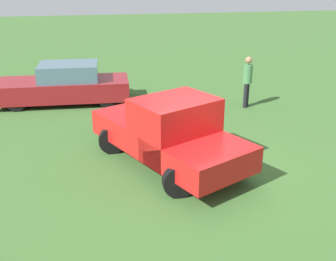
{
  "coord_description": "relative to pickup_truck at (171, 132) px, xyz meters",
  "views": [
    {
      "loc": [
        2.58,
        8.43,
        4.53
      ],
      "look_at": [
        0.78,
        -0.57,
        0.9
      ],
      "focal_mm": 42.8,
      "sensor_mm": 36.0,
      "label": 1
    }
  ],
  "objects": [
    {
      "name": "ground_plane",
      "position": [
        -0.73,
        0.47,
        -0.91
      ],
      "size": [
        80.0,
        80.0,
        0.0
      ],
      "primitive_type": "plane",
      "color": "#3D662D"
    },
    {
      "name": "person_bystander",
      "position": [
        -3.61,
        -4.1,
        0.13
      ],
      "size": [
        0.45,
        0.45,
        1.82
      ],
      "rotation": [
        0.0,
        0.0,
        2.47
      ],
      "color": "black",
      "rests_on": "ground_plane"
    },
    {
      "name": "pickup_truck",
      "position": [
        0.0,
        0.0,
        0.0
      ],
      "size": [
        3.64,
        4.82,
        1.78
      ],
      "rotation": [
        0.0,
        0.0,
        5.17
      ],
      "color": "black",
      "rests_on": "ground_plane"
    },
    {
      "name": "sedan_far",
      "position": [
        2.77,
        -5.88,
        -0.23
      ],
      "size": [
        4.84,
        2.05,
        1.47
      ],
      "rotation": [
        0.0,
        0.0,
        6.23
      ],
      "color": "black",
      "rests_on": "ground_plane"
    }
  ]
}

